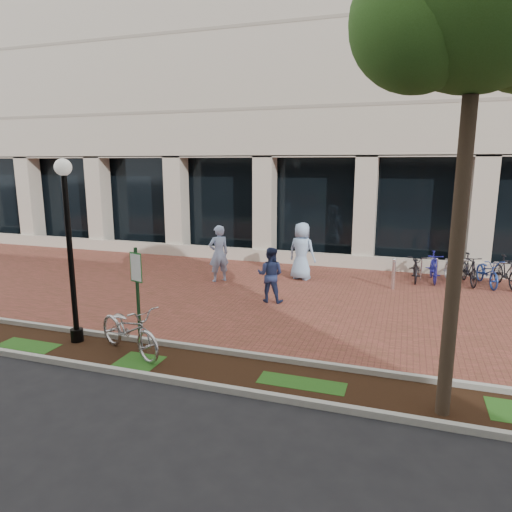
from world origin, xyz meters
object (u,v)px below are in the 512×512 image
(pedestrian_right, at_px, (302,251))
(bike_rack_cluster, at_px, (459,269))
(lamppost, at_px, (69,241))
(locked_bicycle, at_px, (129,329))
(bollard, at_px, (393,274))
(pedestrian_mid, at_px, (270,275))
(pedestrian_left, at_px, (219,254))
(parking_sign, at_px, (137,286))

(pedestrian_right, height_order, bike_rack_cluster, pedestrian_right)
(lamppost, height_order, locked_bicycle, lamppost)
(locked_bicycle, xyz_separation_m, bollard, (5.08, 6.95, -0.03))
(pedestrian_mid, xyz_separation_m, bollard, (3.33, 2.50, -0.29))
(bollard, bearing_deg, pedestrian_left, -171.55)
(lamppost, bearing_deg, bollard, 45.73)
(lamppost, distance_m, bike_rack_cluster, 12.04)
(pedestrian_right, bearing_deg, parking_sign, 90.65)
(parking_sign, xyz_separation_m, pedestrian_left, (-0.73, 6.01, -0.50))
(bike_rack_cluster, bearing_deg, bollard, -152.04)
(lamppost, xyz_separation_m, pedestrian_left, (0.96, 5.93, -1.33))
(locked_bicycle, distance_m, pedestrian_left, 6.16)
(parking_sign, distance_m, lamppost, 1.88)
(bollard, height_order, bike_rack_cluster, bike_rack_cluster)
(locked_bicycle, bearing_deg, bollard, -12.05)
(parking_sign, relative_size, bike_rack_cluster, 0.64)
(locked_bicycle, height_order, pedestrian_left, pedestrian_left)
(bollard, bearing_deg, locked_bicycle, -126.15)
(locked_bicycle, relative_size, bollard, 2.04)
(pedestrian_left, relative_size, bike_rack_cluster, 0.55)
(parking_sign, relative_size, pedestrian_left, 1.18)
(pedestrian_mid, height_order, bollard, pedestrian_mid)
(parking_sign, height_order, bollard, parking_sign)
(locked_bicycle, relative_size, pedestrian_left, 1.07)
(pedestrian_mid, bearing_deg, lamppost, 51.03)
(parking_sign, xyz_separation_m, lamppost, (-1.68, 0.08, 0.84))
(bike_rack_cluster, bearing_deg, parking_sign, -136.70)
(pedestrian_right, relative_size, bike_rack_cluster, 0.56)
(bollard, bearing_deg, pedestrian_right, 174.01)
(bollard, bearing_deg, bike_rack_cluster, 34.51)
(lamppost, height_order, bike_rack_cluster, lamppost)
(bollard, bearing_deg, pedestrian_mid, -143.10)
(lamppost, relative_size, pedestrian_mid, 2.52)
(parking_sign, relative_size, pedestrian_right, 1.15)
(locked_bicycle, distance_m, bike_rack_cluster, 10.99)
(lamppost, height_order, pedestrian_mid, lamppost)
(parking_sign, xyz_separation_m, pedestrian_mid, (1.58, 4.34, -0.65))
(bike_rack_cluster, bearing_deg, locked_bicycle, -137.01)
(lamppost, xyz_separation_m, bollard, (6.60, 6.77, -1.78))
(pedestrian_left, bearing_deg, pedestrian_right, 160.11)
(pedestrian_mid, bearing_deg, parking_sign, 68.46)
(locked_bicycle, relative_size, pedestrian_right, 1.04)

